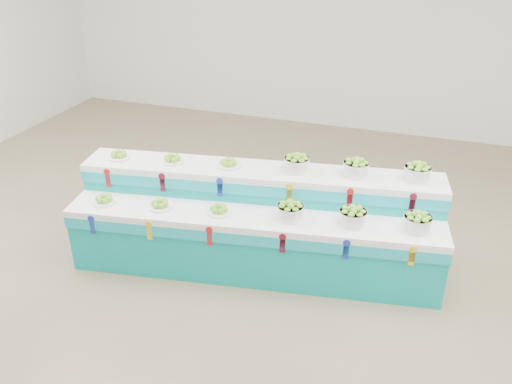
% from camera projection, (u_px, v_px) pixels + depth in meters
% --- Properties ---
extents(ground, '(10.00, 10.00, 0.00)m').
position_uv_depth(ground, '(222.00, 286.00, 5.48)').
color(ground, '#73624B').
rests_on(ground, ground).
extents(back_wall, '(10.00, 0.00, 10.00)m').
position_uv_depth(back_wall, '(334.00, 10.00, 8.74)').
color(back_wall, silver).
rests_on(back_wall, ground).
extents(display_stand, '(3.95, 1.58, 1.02)m').
position_uv_depth(display_stand, '(256.00, 222.00, 5.62)').
color(display_stand, '#0B9F9D').
rests_on(display_stand, ground).
extents(plate_lower_left, '(0.28, 0.28, 0.09)m').
position_uv_depth(plate_lower_left, '(104.00, 199.00, 5.54)').
color(plate_lower_left, white).
rests_on(plate_lower_left, display_stand).
extents(plate_lower_mid, '(0.28, 0.28, 0.09)m').
position_uv_depth(plate_lower_mid, '(160.00, 204.00, 5.44)').
color(plate_lower_mid, white).
rests_on(plate_lower_mid, display_stand).
extents(plate_lower_right, '(0.28, 0.28, 0.09)m').
position_uv_depth(plate_lower_right, '(219.00, 209.00, 5.35)').
color(plate_lower_right, white).
rests_on(plate_lower_right, display_stand).
extents(basket_lower_left, '(0.31, 0.31, 0.20)m').
position_uv_depth(basket_lower_left, '(290.00, 211.00, 5.21)').
color(basket_lower_left, silver).
rests_on(basket_lower_left, display_stand).
extents(basket_lower_mid, '(0.31, 0.31, 0.20)m').
position_uv_depth(basket_lower_mid, '(353.00, 216.00, 5.11)').
color(basket_lower_mid, silver).
rests_on(basket_lower_mid, display_stand).
extents(basket_lower_right, '(0.31, 0.31, 0.20)m').
position_uv_depth(basket_lower_right, '(417.00, 222.00, 5.02)').
color(basket_lower_right, silver).
rests_on(basket_lower_right, display_stand).
extents(plate_upper_left, '(0.28, 0.28, 0.09)m').
position_uv_depth(plate_upper_left, '(119.00, 155.00, 5.81)').
color(plate_upper_left, white).
rests_on(plate_upper_left, display_stand).
extents(plate_upper_mid, '(0.28, 0.28, 0.09)m').
position_uv_depth(plate_upper_mid, '(172.00, 159.00, 5.72)').
color(plate_upper_mid, white).
rests_on(plate_upper_mid, display_stand).
extents(plate_upper_right, '(0.28, 0.28, 0.09)m').
position_uv_depth(plate_upper_right, '(229.00, 163.00, 5.62)').
color(plate_upper_right, white).
rests_on(plate_upper_right, display_stand).
extents(basket_upper_left, '(0.31, 0.31, 0.20)m').
position_uv_depth(basket_upper_left, '(297.00, 163.00, 5.48)').
color(basket_upper_left, silver).
rests_on(basket_upper_left, display_stand).
extents(basket_upper_mid, '(0.31, 0.31, 0.20)m').
position_uv_depth(basket_upper_mid, '(356.00, 167.00, 5.39)').
color(basket_upper_mid, silver).
rests_on(basket_upper_mid, display_stand).
extents(basket_upper_right, '(0.31, 0.31, 0.20)m').
position_uv_depth(basket_upper_right, '(417.00, 172.00, 5.30)').
color(basket_upper_right, silver).
rests_on(basket_upper_right, display_stand).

